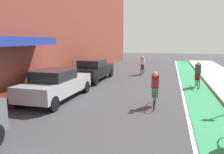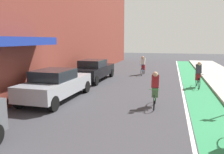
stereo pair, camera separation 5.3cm
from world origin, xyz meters
The scene contains 8 objects.
ground_plane centered at (0.00, 13.18, 0.00)m, with size 75.59×75.59×0.00m, color #38383D.
bike_lane_paint centered at (3.67, 15.18, 0.00)m, with size 1.60×34.36×0.00m, color #2D8451.
lane_divider_stripe centered at (2.77, 15.18, 0.00)m, with size 0.12×34.36×0.00m, color white.
parked_sedan_silver centered at (-3.42, 9.24, 0.79)m, with size 1.98×4.73×1.53m.
parked_sedan_black centered at (-3.42, 14.90, 0.79)m, with size 1.91×4.82×1.53m.
cyclist_mid centered at (1.42, 9.25, 0.81)m, with size 0.48×1.70×1.60m.
cyclist_trailing centered at (3.73, 14.18, 0.85)m, with size 0.48×1.74×1.63m.
cyclist_far centered at (-0.25, 18.56, 0.85)m, with size 0.48×1.70×1.61m.
Camera 1 is at (2.01, -0.75, 2.96)m, focal length 36.39 mm.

